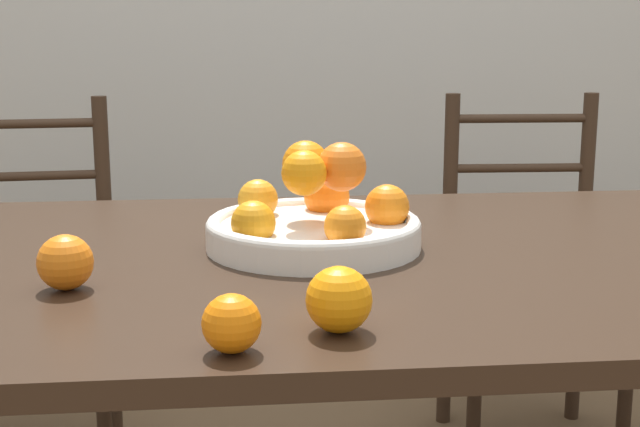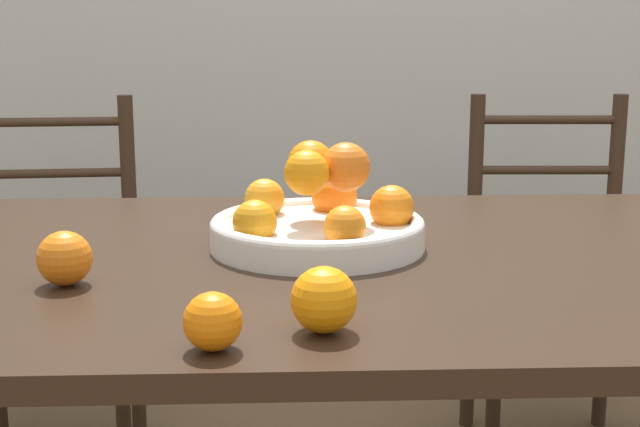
# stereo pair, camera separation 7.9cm
# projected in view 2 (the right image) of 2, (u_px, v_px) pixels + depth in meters

# --- Properties ---
(dining_table) EXTENTS (1.98, 0.98, 0.77)m
(dining_table) POSITION_uv_depth(u_px,v_px,m) (422.00, 303.00, 1.45)
(dining_table) COLOR black
(dining_table) RESTS_ON ground_plane
(fruit_bowl) EXTENTS (0.35, 0.35, 0.18)m
(fruit_bowl) POSITION_uv_depth(u_px,v_px,m) (319.00, 220.00, 1.47)
(fruit_bowl) COLOR white
(fruit_bowl) RESTS_ON dining_table
(orange_loose_0) EXTENTS (0.08, 0.08, 0.08)m
(orange_loose_0) POSITION_uv_depth(u_px,v_px,m) (65.00, 258.00, 1.26)
(orange_loose_0) COLOR orange
(orange_loose_0) RESTS_ON dining_table
(orange_loose_1) EXTENTS (0.07, 0.07, 0.07)m
(orange_loose_1) POSITION_uv_depth(u_px,v_px,m) (213.00, 322.00, 1.01)
(orange_loose_1) COLOR orange
(orange_loose_1) RESTS_ON dining_table
(orange_loose_2) EXTENTS (0.08, 0.08, 0.08)m
(orange_loose_2) POSITION_uv_depth(u_px,v_px,m) (324.00, 300.00, 1.06)
(orange_loose_2) COLOR orange
(orange_loose_2) RESTS_ON dining_table
(chair_left) EXTENTS (0.45, 0.43, 0.95)m
(chair_left) POSITION_uv_depth(u_px,v_px,m) (52.00, 289.00, 2.28)
(chair_left) COLOR #382619
(chair_left) RESTS_ON ground_plane
(chair_right) EXTENTS (0.44, 0.42, 0.95)m
(chair_right) POSITION_uv_depth(u_px,v_px,m) (553.00, 283.00, 2.33)
(chair_right) COLOR #382619
(chair_right) RESTS_ON ground_plane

